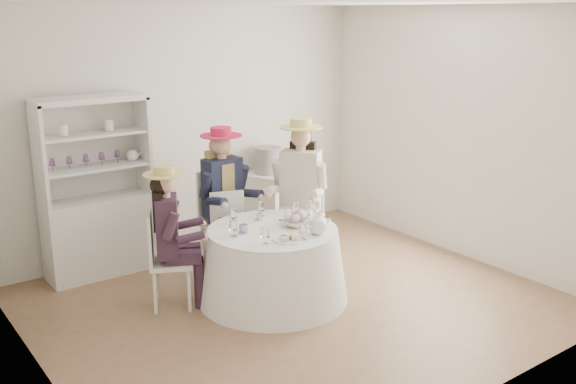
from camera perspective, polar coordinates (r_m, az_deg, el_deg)
ground at (r=6.09m, az=0.57°, el=-9.76°), size 4.50×4.50×0.00m
ceiling at (r=5.50m, az=0.64°, el=16.54°), size 4.50×4.50×0.00m
wall_back at (r=7.31m, az=-8.90°, el=5.51°), size 4.50×0.00×4.50m
wall_front at (r=4.28m, az=16.93°, el=-2.24°), size 4.50×0.00×4.50m
wall_left at (r=4.70m, az=-21.91°, el=-1.13°), size 0.00×4.50×4.50m
wall_right at (r=7.20m, az=15.12°, el=5.00°), size 0.00×4.50×4.50m
tea_table at (r=6.04m, az=-1.36°, el=-6.44°), size 1.41×1.41×0.69m
hutch at (r=6.81m, az=-16.54°, el=-1.77°), size 1.10×0.45×1.84m
side_table at (r=7.79m, az=-1.76°, el=-1.03°), size 0.65×0.65×0.76m
hatbox at (r=7.65m, az=-1.79°, el=2.84°), size 0.40×0.40×0.32m
guest_left at (r=5.85m, az=-10.46°, el=-3.23°), size 0.56×0.51×1.33m
guest_mid at (r=6.64m, az=-5.73°, el=0.17°), size 0.55×0.57×1.50m
guest_right at (r=6.71m, az=1.06°, el=0.73°), size 0.67×0.65×1.57m
spare_chair at (r=6.66m, az=-5.58°, el=-3.15°), size 0.46×0.46×0.89m
teacup_a at (r=5.81m, az=-3.96°, el=-3.31°), size 0.10×0.10×0.07m
teacup_b at (r=6.16m, az=-2.57°, el=-2.25°), size 0.08×0.08×0.06m
teacup_c at (r=6.15m, az=0.06°, el=-2.23°), size 0.11×0.11×0.07m
flower_bowl at (r=5.97m, az=0.58°, el=-2.84°), size 0.28×0.28×0.06m
flower_arrangement at (r=5.99m, az=0.45°, el=-2.15°), size 0.19×0.18×0.07m
table_teapot at (r=5.77m, az=2.66°, el=-3.02°), size 0.24×0.17×0.18m
sandwich_plate at (r=5.62m, az=0.02°, el=-4.17°), size 0.27×0.27×0.06m
cupcake_stand at (r=6.12m, az=2.29°, el=-1.93°), size 0.22×0.22×0.20m
stemware_set at (r=5.89m, az=-1.39°, el=-2.61°), size 0.85×0.85×0.15m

